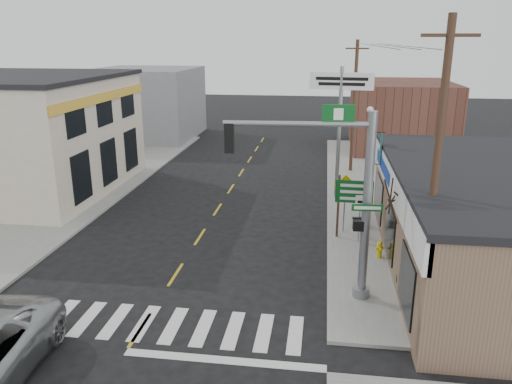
# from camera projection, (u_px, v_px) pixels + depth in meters

# --- Properties ---
(ground) EXTENTS (140.00, 140.00, 0.00)m
(ground) POSITION_uv_depth(u_px,v_px,m) (140.00, 330.00, 16.13)
(ground) COLOR black
(ground) RESTS_ON ground
(sidewalk_right) EXTENTS (6.00, 38.00, 0.13)m
(sidewalk_right) POSITION_uv_depth(u_px,v_px,m) (383.00, 210.00, 27.25)
(sidewalk_right) COLOR gray
(sidewalk_right) RESTS_ON ground
(sidewalk_left) EXTENTS (6.00, 38.00, 0.13)m
(sidewalk_left) POSITION_uv_depth(u_px,v_px,m) (73.00, 196.00, 29.59)
(sidewalk_left) COLOR gray
(sidewalk_left) RESTS_ON ground
(center_line) EXTENTS (0.12, 56.00, 0.01)m
(center_line) POSITION_uv_depth(u_px,v_px,m) (200.00, 237.00, 23.70)
(center_line) COLOR gold
(center_line) RESTS_ON ground
(crosswalk) EXTENTS (11.00, 2.20, 0.01)m
(crosswalk) POSITION_uv_depth(u_px,v_px,m) (144.00, 323.00, 16.51)
(crosswalk) COLOR silver
(crosswalk) RESTS_ON ground
(left_building) EXTENTS (12.00, 12.00, 6.80)m
(left_building) POSITION_uv_depth(u_px,v_px,m) (12.00, 136.00, 30.07)
(left_building) COLOR beige
(left_building) RESTS_ON ground
(bldg_distant_right) EXTENTS (8.00, 10.00, 5.60)m
(bldg_distant_right) POSITION_uv_depth(u_px,v_px,m) (400.00, 115.00, 42.15)
(bldg_distant_right) COLOR brown
(bldg_distant_right) RESTS_ON ground
(bldg_distant_left) EXTENTS (9.00, 10.00, 6.40)m
(bldg_distant_left) POSITION_uv_depth(u_px,v_px,m) (147.00, 103.00, 46.91)
(bldg_distant_left) COLOR slate
(bldg_distant_left) RESTS_ON ground
(traffic_signal_pole) EXTENTS (5.41, 0.40, 6.86)m
(traffic_signal_pole) POSITION_uv_depth(u_px,v_px,m) (344.00, 187.00, 16.90)
(traffic_signal_pole) COLOR gray
(traffic_signal_pole) RESTS_ON sidewalk_right
(guide_sign) EXTENTS (1.70, 0.14, 2.98)m
(guide_sign) POSITION_uv_depth(u_px,v_px,m) (354.00, 198.00, 22.75)
(guide_sign) COLOR #472F20
(guide_sign) RESTS_ON sidewalk_right
(fire_hydrant) EXTENTS (0.23, 0.23, 0.73)m
(fire_hydrant) POSITION_uv_depth(u_px,v_px,m) (380.00, 249.00, 21.07)
(fire_hydrant) COLOR gold
(fire_hydrant) RESTS_ON sidewalk_right
(ped_crossing_sign) EXTENTS (1.10, 0.08, 2.83)m
(ped_crossing_sign) POSITION_uv_depth(u_px,v_px,m) (345.00, 193.00, 23.45)
(ped_crossing_sign) COLOR gray
(ped_crossing_sign) RESTS_ON sidewalk_right
(lamp_post) EXTENTS (0.76, 0.60, 5.89)m
(lamp_post) POSITION_uv_depth(u_px,v_px,m) (368.00, 159.00, 23.70)
(lamp_post) COLOR black
(lamp_post) RESTS_ON sidewalk_right
(dance_center_sign) EXTENTS (3.51, 0.22, 7.45)m
(dance_center_sign) POSITION_uv_depth(u_px,v_px,m) (341.00, 101.00, 27.63)
(dance_center_sign) COLOR gray
(dance_center_sign) RESTS_ON sidewalk_right
(bare_tree) EXTENTS (2.34, 2.34, 4.69)m
(bare_tree) POSITION_uv_depth(u_px,v_px,m) (405.00, 189.00, 18.02)
(bare_tree) COLOR black
(bare_tree) RESTS_ON sidewalk_right
(shrub_front) EXTENTS (1.23, 1.23, 0.92)m
(shrub_front) POSITION_uv_depth(u_px,v_px,m) (413.00, 280.00, 18.19)
(shrub_front) COLOR #1B3515
(shrub_front) RESTS_ON sidewalk_right
(shrub_back) EXTENTS (1.22, 1.22, 0.91)m
(shrub_back) POSITION_uv_depth(u_px,v_px,m) (433.00, 231.00, 22.80)
(shrub_back) COLOR black
(shrub_back) RESTS_ON sidewalk_right
(utility_pole_near) EXTENTS (1.67, 0.25, 9.61)m
(utility_pole_near) POSITION_uv_depth(u_px,v_px,m) (436.00, 170.00, 15.74)
(utility_pole_near) COLOR #4D3E1F
(utility_pole_near) RESTS_ON sidewalk_right
(utility_pole_far) EXTENTS (1.54, 0.23, 8.85)m
(utility_pole_far) POSITION_uv_depth(u_px,v_px,m) (354.00, 106.00, 33.86)
(utility_pole_far) COLOR #41271F
(utility_pole_far) RESTS_ON sidewalk_right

